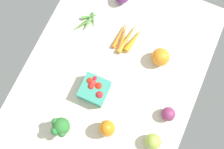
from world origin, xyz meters
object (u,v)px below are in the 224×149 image
(red_onion_near_basket, at_px, (168,114))
(bell_pepper_orange, at_px, (107,128))
(heirloom_tomato_green, at_px, (153,142))
(okra_pile, at_px, (86,22))
(heirloom_tomato_orange, at_px, (160,57))
(berry_basket, at_px, (94,89))
(carrot_bunch, at_px, (127,37))
(broccoli_head, at_px, (61,127))

(red_onion_near_basket, distance_m, bell_pepper_orange, 0.26)
(bell_pepper_orange, bearing_deg, heirloom_tomato_green, -81.60)
(red_onion_near_basket, relative_size, okra_pile, 0.42)
(heirloom_tomato_orange, height_order, red_onion_near_basket, heirloom_tomato_orange)
(bell_pepper_orange, height_order, berry_basket, bell_pepper_orange)
(red_onion_near_basket, xyz_separation_m, carrot_bunch, (0.26, 0.30, -0.02))
(heirloom_tomato_orange, distance_m, broccoli_head, 0.52)
(heirloom_tomato_orange, relative_size, red_onion_near_basket, 1.33)
(heirloom_tomato_green, xyz_separation_m, berry_basket, (0.10, 0.31, 0.00))
(red_onion_near_basket, bearing_deg, berry_basket, 95.22)
(carrot_bunch, bearing_deg, okra_pile, 91.78)
(heirloom_tomato_orange, height_order, okra_pile, heirloom_tomato_orange)
(red_onion_near_basket, height_order, okra_pile, red_onion_near_basket)
(carrot_bunch, height_order, heirloom_tomato_green, heirloom_tomato_green)
(broccoli_head, xyz_separation_m, carrot_bunch, (0.49, -0.09, -0.05))
(carrot_bunch, relative_size, bell_pepper_orange, 1.75)
(carrot_bunch, distance_m, berry_basket, 0.29)
(broccoli_head, relative_size, heirloom_tomato_green, 1.55)
(heirloom_tomato_orange, xyz_separation_m, broccoli_head, (-0.45, 0.26, 0.02))
(red_onion_near_basket, relative_size, heirloom_tomato_green, 0.88)
(carrot_bunch, bearing_deg, berry_basket, 173.51)
(bell_pepper_orange, bearing_deg, broccoli_head, 112.67)
(red_onion_near_basket, bearing_deg, okra_pile, 63.49)
(heirloom_tomato_orange, bearing_deg, bell_pepper_orange, 167.06)
(heirloom_tomato_green, distance_m, berry_basket, 0.33)
(heirloom_tomato_orange, bearing_deg, berry_basket, 140.49)
(red_onion_near_basket, xyz_separation_m, broccoli_head, (-0.23, 0.38, 0.03))
(broccoli_head, bearing_deg, heirloom_tomato_green, -74.63)
(red_onion_near_basket, bearing_deg, heirloom_tomato_orange, 29.23)
(carrot_bunch, relative_size, okra_pile, 1.19)
(heirloom_tomato_green, bearing_deg, heirloom_tomato_orange, 16.82)
(heirloom_tomato_orange, bearing_deg, broccoli_head, 150.10)
(bell_pepper_orange, relative_size, heirloom_tomato_green, 1.42)
(broccoli_head, height_order, bell_pepper_orange, broccoli_head)
(red_onion_near_basket, relative_size, bell_pepper_orange, 0.62)
(heirloom_tomato_orange, height_order, heirloom_tomato_green, heirloom_tomato_orange)
(red_onion_near_basket, height_order, heirloom_tomato_green, heirloom_tomato_green)
(bell_pepper_orange, bearing_deg, berry_basket, 42.22)
(broccoli_head, distance_m, carrot_bunch, 0.50)
(bell_pepper_orange, xyz_separation_m, okra_pile, (0.41, 0.29, -0.04))
(heirloom_tomato_orange, xyz_separation_m, okra_pile, (0.03, 0.38, -0.03))
(heirloom_tomato_orange, relative_size, heirloom_tomato_green, 1.17)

